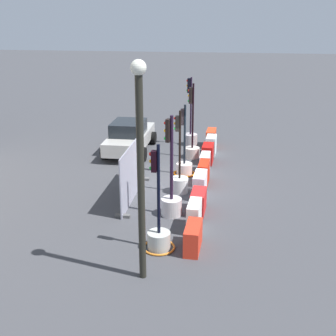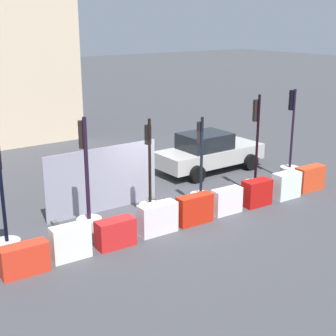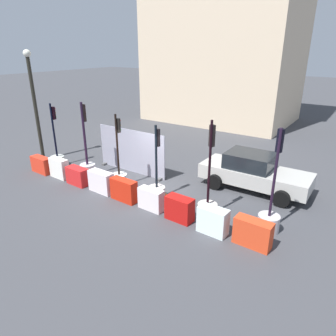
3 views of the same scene
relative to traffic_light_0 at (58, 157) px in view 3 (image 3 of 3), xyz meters
The scene contains 20 objects.
ground_plane 5.27m from the traffic_light_0, ahead, with size 120.00×120.00×0.00m, color #3D3E42.
traffic_light_0 is the anchor object (origin of this frame).
traffic_light_1 2.26m from the traffic_light_0, ahead, with size 0.69×0.69×3.42m.
traffic_light_2 4.25m from the traffic_light_0, ahead, with size 0.66×0.66×3.15m.
traffic_light_3 6.21m from the traffic_light_0, ahead, with size 0.93×0.93×2.96m.
traffic_light_4 8.51m from the traffic_light_0, ahead, with size 0.70×0.70×3.47m.
traffic_light_5 10.58m from the traffic_light_0, ahead, with size 0.70×0.70×3.45m.
construction_barrier_0 0.99m from the traffic_light_0, 85.18° to the right, with size 1.15×0.46×0.76m.
construction_barrier_1 1.59m from the traffic_light_0, 34.45° to the right, with size 1.01×0.41×0.91m.
construction_barrier_2 2.75m from the traffic_light_0, 19.82° to the right, with size 1.07×0.50×0.77m.
construction_barrier_3 4.07m from the traffic_light_0, 12.43° to the right, with size 1.15×0.47×0.89m.
construction_barrier_4 5.35m from the traffic_light_0, 10.01° to the right, with size 1.14×0.42×0.88m.
construction_barrier_5 6.63m from the traffic_light_0, ahead, with size 1.00×0.41×0.81m.
construction_barrier_6 7.88m from the traffic_light_0, ahead, with size 0.98×0.50×0.86m.
construction_barrier_7 9.20m from the traffic_light_0, ahead, with size 0.98×0.49×0.89m.
construction_barrier_8 10.47m from the traffic_light_0, ahead, with size 1.14×0.47×0.87m.
car_silver_hatchback 9.48m from the traffic_light_0, 17.99° to the left, with size 4.45×2.10×1.55m.
building_main_facade 15.88m from the traffic_light_0, 82.23° to the left, with size 11.32×7.82×12.96m.
street_lamp_post 3.12m from the traffic_light_0, behind, with size 0.36×0.36×5.49m.
site_fence_panel 3.91m from the traffic_light_0, 23.17° to the left, with size 3.85×0.50×2.06m.
Camera 3 is at (7.51, -8.91, 5.62)m, focal length 32.89 mm.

